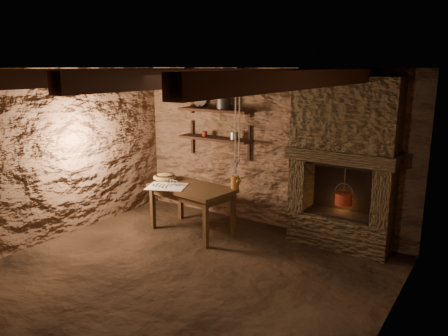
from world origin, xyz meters
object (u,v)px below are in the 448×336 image
Objects in this scene: iron_stockpot at (223,104)px; red_pot at (344,198)px; work_table at (192,208)px; stoneware_jug at (235,176)px; wooden_bowl at (165,177)px.

iron_stockpot is 0.39× the size of red_pot.
work_table is 3.11× the size of stoneware_jug.
red_pot is at bearing 25.00° from work_table.
red_pot is at bearing 23.22° from stoneware_jug.
stoneware_jug reaches higher than wooden_bowl.
iron_stockpot is at bearing 146.14° from stoneware_jug.
iron_stockpot is at bearing 47.08° from wooden_bowl.
iron_stockpot reaches higher than stoneware_jug.
stoneware_jug is at bearing 32.18° from work_table.
wooden_bowl is at bearing -179.54° from work_table.
red_pot reaches higher than wooden_bowl.
red_pot is (1.47, 0.37, -0.17)m from stoneware_jug.
wooden_bowl is at bearing -161.71° from stoneware_jug.
stoneware_jug is 1.99× the size of iron_stockpot.
work_table is at bearing -94.04° from iron_stockpot.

